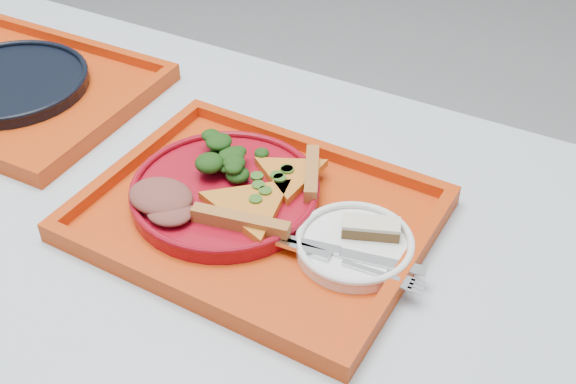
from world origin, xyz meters
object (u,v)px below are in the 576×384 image
(dinner_plate, at_px, (225,194))
(navy_plate, at_px, (11,84))
(tray_main, at_px, (256,218))
(dessert_bar, at_px, (371,228))
(tray_far, at_px, (13,91))

(dinner_plate, relative_size, navy_plate, 1.00)
(tray_main, distance_m, dessert_bar, 0.16)
(tray_main, distance_m, dinner_plate, 0.06)
(dinner_plate, distance_m, dessert_bar, 0.21)
(navy_plate, bearing_deg, dinner_plate, -8.83)
(tray_far, relative_size, dessert_bar, 5.68)
(navy_plate, height_order, dessert_bar, dessert_bar)
(tray_far, relative_size, dinner_plate, 1.73)
(tray_main, distance_m, navy_plate, 0.54)
(dinner_plate, distance_m, navy_plate, 0.48)
(navy_plate, bearing_deg, tray_far, 90.00)
(tray_main, xyz_separation_m, dessert_bar, (0.16, 0.03, 0.03))
(tray_main, relative_size, tray_far, 1.00)
(navy_plate, bearing_deg, tray_main, -8.98)
(dinner_plate, bearing_deg, tray_far, 171.17)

